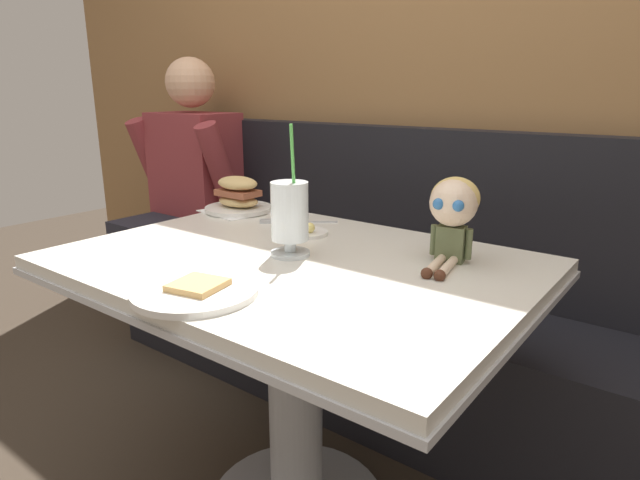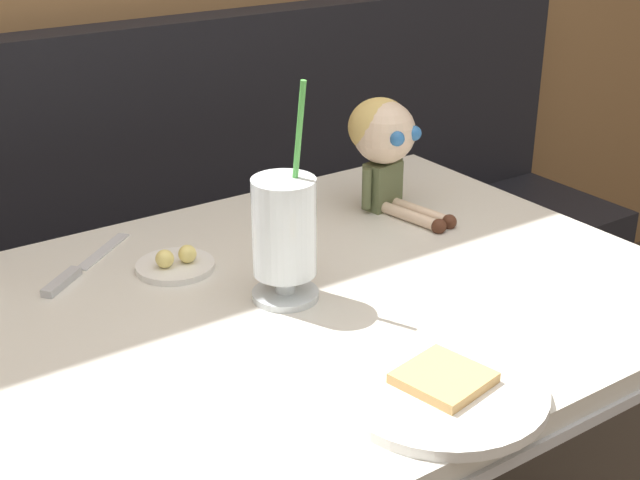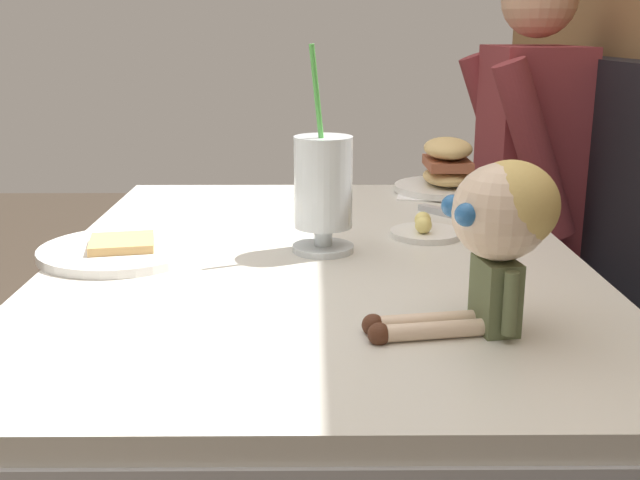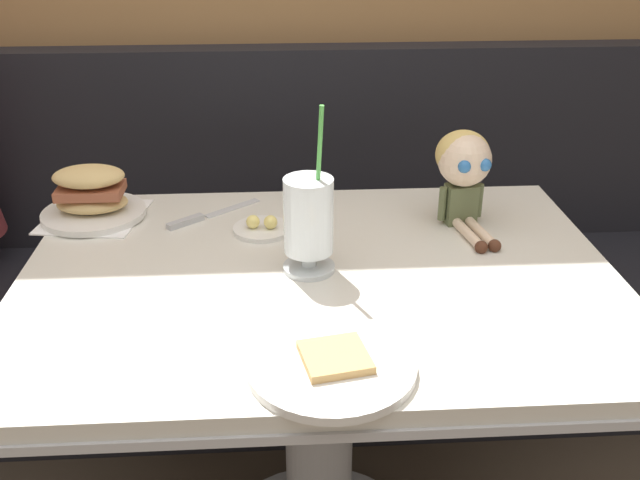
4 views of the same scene
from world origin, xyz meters
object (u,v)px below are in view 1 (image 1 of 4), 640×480
at_px(diner_patron, 189,180).
at_px(seated_doll, 453,207).
at_px(toast_plate, 194,290).
at_px(sandwich_plate, 238,197).
at_px(milkshake_glass, 290,215).
at_px(butter_knife, 285,221).
at_px(butter_saucer, 306,231).

bearing_deg(diner_patron, seated_doll, -15.14).
xyz_separation_m(toast_plate, sandwich_plate, (-0.46, 0.58, 0.04)).
relative_size(milkshake_glass, butter_knife, 1.63).
height_order(butter_knife, seated_doll, seated_doll).
xyz_separation_m(sandwich_plate, seated_doll, (0.78, -0.07, 0.08)).
xyz_separation_m(toast_plate, butter_saucer, (-0.10, 0.48, 0.00)).
bearing_deg(seated_doll, sandwich_plate, 174.56).
height_order(milkshake_glass, butter_knife, milkshake_glass).
relative_size(seated_doll, diner_patron, 0.28).
xyz_separation_m(butter_knife, seated_doll, (0.55, -0.05, 0.12)).
height_order(seated_doll, diner_patron, diner_patron).
bearing_deg(milkshake_glass, seated_doll, 30.52).
relative_size(toast_plate, butter_saucer, 2.08).
relative_size(butter_knife, seated_doll, 0.86).
distance_m(milkshake_glass, butter_saucer, 0.21).
bearing_deg(butter_knife, butter_saucer, -26.53).
bearing_deg(diner_patron, toast_plate, -39.15).
bearing_deg(sandwich_plate, seated_doll, -5.44).
bearing_deg(toast_plate, butter_saucer, 102.09).
height_order(sandwich_plate, seated_doll, seated_doll).
distance_m(toast_plate, seated_doll, 0.61).
bearing_deg(diner_patron, milkshake_glass, -28.12).
xyz_separation_m(sandwich_plate, butter_saucer, (0.36, -0.09, -0.04)).
relative_size(milkshake_glass, diner_patron, 0.39).
distance_m(milkshake_glass, sandwich_plate, 0.53).
bearing_deg(milkshake_glass, sandwich_plate, 149.31).
bearing_deg(seated_doll, diner_patron, 164.86).
xyz_separation_m(toast_plate, seated_doll, (0.31, 0.50, 0.12)).
bearing_deg(seated_doll, toast_plate, -121.85).
relative_size(toast_plate, sandwich_plate, 1.10).
relative_size(toast_plate, seated_doll, 1.11).
bearing_deg(milkshake_glass, butter_knife, 133.04).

